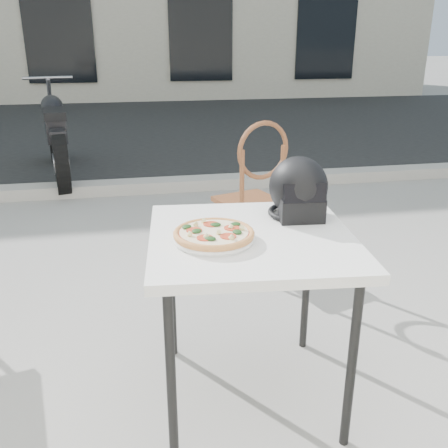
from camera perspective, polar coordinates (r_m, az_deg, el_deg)
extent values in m
plane|color=gray|center=(2.67, -4.18, -14.74)|extent=(80.00, 80.00, 0.00)
cube|color=black|center=(9.30, -9.46, 10.75)|extent=(30.00, 8.00, 0.00)
cube|color=gray|center=(5.38, -8.05, 4.38)|extent=(30.00, 0.25, 0.12)
cube|color=black|center=(13.23, -18.35, 19.84)|extent=(1.60, 0.08, 2.20)
cube|color=black|center=(13.29, -2.67, 20.78)|extent=(1.60, 0.08, 2.20)
cube|color=black|center=(14.15, 11.58, 20.40)|extent=(1.60, 0.08, 2.20)
cube|color=white|center=(2.04, 3.14, -1.73)|extent=(0.90, 0.90, 0.04)
cylinder|color=black|center=(1.92, -6.08, -16.96)|extent=(0.04, 0.04, 0.75)
cylinder|color=black|center=(2.03, 14.38, -15.40)|extent=(0.04, 0.04, 0.75)
cylinder|color=black|center=(2.50, -6.04, -7.41)|extent=(0.04, 0.04, 0.75)
cylinder|color=black|center=(2.58, 9.41, -6.66)|extent=(0.04, 0.04, 0.75)
cylinder|color=white|center=(1.97, -1.16, -1.79)|extent=(0.37, 0.37, 0.01)
torus|color=white|center=(1.96, -1.16, -1.63)|extent=(0.39, 0.39, 0.02)
cylinder|color=#CA874A|center=(1.96, -1.16, -1.22)|extent=(0.34, 0.34, 0.01)
torus|color=#CA874A|center=(1.96, -1.16, -1.04)|extent=(0.34, 0.34, 0.02)
cylinder|color=red|center=(1.96, -1.16, -1.01)|extent=(0.30, 0.30, 0.00)
cylinder|color=beige|center=(1.95, -1.16, -0.92)|extent=(0.29, 0.29, 0.00)
cylinder|color=#BB3A20|center=(1.98, 0.90, -0.45)|extent=(0.07, 0.07, 0.00)
cylinder|color=#BB3A20|center=(2.03, -1.51, 0.00)|extent=(0.07, 0.07, 0.00)
cylinder|color=#BB3A20|center=(1.96, -3.44, -0.72)|extent=(0.07, 0.07, 0.00)
cylinder|color=#BB3A20|center=(1.89, -2.21, -1.58)|extent=(0.07, 0.07, 0.00)
cylinder|color=#BB3A20|center=(1.90, 0.47, -1.40)|extent=(0.07, 0.07, 0.00)
ellipsoid|color=#183A15|center=(2.01, -0.97, -0.06)|extent=(0.05, 0.04, 0.01)
ellipsoid|color=#183A15|center=(1.95, -3.16, -0.80)|extent=(0.06, 0.06, 0.01)
ellipsoid|color=#183A15|center=(1.94, 1.52, -0.91)|extent=(0.04, 0.05, 0.01)
ellipsoid|color=#183A15|center=(1.87, -1.58, -1.67)|extent=(0.06, 0.05, 0.01)
ellipsoid|color=#183A15|center=(2.02, 1.30, -0.02)|extent=(0.05, 0.04, 0.01)
ellipsoid|color=#183A15|center=(1.99, -4.28, -0.32)|extent=(0.05, 0.06, 0.01)
cylinder|color=#D9CE85|center=(1.92, -0.60, -0.96)|extent=(0.02, 0.02, 0.02)
cylinder|color=#D9CE85|center=(2.01, -3.25, -0.01)|extent=(0.03, 0.03, 0.02)
cylinder|color=#D9CE85|center=(1.98, 0.80, -0.33)|extent=(0.03, 0.03, 0.02)
cylinder|color=#D9CE85|center=(2.04, -2.34, 0.35)|extent=(0.02, 0.03, 0.02)
cylinder|color=#D9CE85|center=(1.88, 0.86, -1.53)|extent=(0.03, 0.03, 0.02)
cylinder|color=#D9CE85|center=(1.91, -3.93, -1.16)|extent=(0.03, 0.03, 0.02)
cylinder|color=#D9CE85|center=(1.97, 2.07, -0.45)|extent=(0.02, 0.03, 0.02)
cylinder|color=#D9CE85|center=(1.89, -2.03, -1.42)|extent=(0.03, 0.02, 0.02)
ellipsoid|color=black|center=(2.24, 8.49, 4.25)|extent=(0.28, 0.29, 0.27)
cube|color=black|center=(2.19, 8.88, 1.60)|extent=(0.20, 0.11, 0.11)
torus|color=black|center=(2.27, 8.33, 1.35)|extent=(0.29, 0.29, 0.02)
cube|color=black|center=(2.13, 9.24, 3.49)|extent=(0.18, 0.05, 0.08)
cube|color=brown|center=(3.54, 2.84, 2.55)|extent=(0.50, 0.50, 0.03)
cylinder|color=brown|center=(3.82, 3.57, 0.28)|extent=(0.04, 0.04, 0.44)
cylinder|color=brown|center=(3.67, -0.66, -0.55)|extent=(0.04, 0.04, 0.44)
cylinder|color=brown|center=(3.57, 6.30, -1.27)|extent=(0.04, 0.04, 0.44)
cylinder|color=brown|center=(3.41, 1.88, -2.24)|extent=(0.04, 0.04, 0.44)
cylinder|color=brown|center=(3.43, 6.67, 5.50)|extent=(0.04, 0.04, 0.42)
cylinder|color=brown|center=(3.26, 2.06, 4.83)|extent=(0.04, 0.04, 0.42)
torus|color=brown|center=(3.30, 4.52, 8.36)|extent=(0.38, 0.15, 0.39)
cylinder|color=black|center=(6.92, -18.83, 9.41)|extent=(0.24, 0.68, 0.66)
cylinder|color=gray|center=(6.92, -18.83, 9.41)|extent=(0.19, 0.24, 0.22)
cylinder|color=black|center=(5.40, -18.11, 6.60)|extent=(0.24, 0.68, 0.66)
cylinder|color=gray|center=(5.40, -18.11, 6.60)|extent=(0.19, 0.24, 0.22)
cube|color=black|center=(6.11, -18.81, 10.71)|extent=(0.39, 1.18, 0.24)
ellipsoid|color=black|center=(6.25, -19.07, 12.63)|extent=(0.32, 0.49, 0.25)
cube|color=black|center=(5.76, -18.85, 11.84)|extent=(0.31, 0.58, 0.09)
cylinder|color=gray|center=(6.78, -19.14, 12.21)|extent=(0.11, 0.36, 0.79)
cylinder|color=gray|center=(6.61, -19.51, 15.48)|extent=(0.57, 0.13, 0.04)
cube|color=black|center=(5.36, -18.49, 9.86)|extent=(0.19, 0.27, 0.06)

